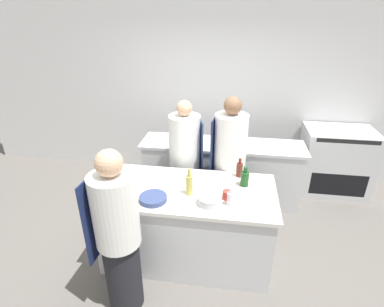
# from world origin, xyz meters

# --- Properties ---
(ground_plane) EXTENTS (16.00, 16.00, 0.00)m
(ground_plane) POSITION_xyz_m (0.00, 0.00, 0.00)
(ground_plane) COLOR #605B56
(wall_back) EXTENTS (8.00, 0.06, 2.80)m
(wall_back) POSITION_xyz_m (0.00, 2.13, 1.40)
(wall_back) COLOR silver
(wall_back) RESTS_ON ground_plane
(prep_counter) EXTENTS (1.85, 0.90, 0.89)m
(prep_counter) POSITION_xyz_m (0.00, 0.00, 0.45)
(prep_counter) COLOR silver
(prep_counter) RESTS_ON ground_plane
(pass_counter) EXTENTS (2.30, 0.58, 0.89)m
(pass_counter) POSITION_xyz_m (0.30, 1.26, 0.45)
(pass_counter) COLOR silver
(pass_counter) RESTS_ON ground_plane
(oven_range) EXTENTS (0.99, 0.68, 1.01)m
(oven_range) POSITION_xyz_m (2.01, 1.74, 0.50)
(oven_range) COLOR silver
(oven_range) RESTS_ON ground_plane
(chef_at_prep_near) EXTENTS (0.41, 0.39, 1.64)m
(chef_at_prep_near) POSITION_xyz_m (-0.49, -0.71, 0.81)
(chef_at_prep_near) COLOR black
(chef_at_prep_near) RESTS_ON ground_plane
(chef_at_stove) EXTENTS (0.44, 0.43, 1.64)m
(chef_at_stove) POSITION_xyz_m (-0.14, 0.73, 0.82)
(chef_at_stove) COLOR black
(chef_at_stove) RESTS_ON ground_plane
(chef_at_pass_far) EXTENTS (0.42, 0.40, 1.73)m
(chef_at_pass_far) POSITION_xyz_m (0.41, 0.65, 0.86)
(chef_at_pass_far) COLOR black
(chef_at_pass_far) RESTS_ON ground_plane
(bottle_olive_oil) EXTENTS (0.07, 0.07, 0.22)m
(bottle_olive_oil) POSITION_xyz_m (0.54, 0.36, 0.98)
(bottle_olive_oil) COLOR #5B2319
(bottle_olive_oil) RESTS_ON prep_counter
(bottle_vinegar) EXTENTS (0.09, 0.09, 0.22)m
(bottle_vinegar) POSITION_xyz_m (0.59, 0.16, 0.98)
(bottle_vinegar) COLOR #19471E
(bottle_vinegar) RESTS_ON prep_counter
(bottle_wine) EXTENTS (0.08, 0.08, 0.24)m
(bottle_wine) POSITION_xyz_m (-0.54, -0.32, 0.99)
(bottle_wine) COLOR black
(bottle_wine) RESTS_ON prep_counter
(bottle_cooking_oil) EXTENTS (0.07, 0.07, 0.19)m
(bottle_cooking_oil) POSITION_xyz_m (0.46, -0.22, 0.97)
(bottle_cooking_oil) COLOR silver
(bottle_cooking_oil) RESTS_ON prep_counter
(bottle_sauce) EXTENTS (0.07, 0.07, 0.29)m
(bottle_sauce) POSITION_xyz_m (0.04, -0.09, 1.01)
(bottle_sauce) COLOR #B2A84C
(bottle_sauce) RESTS_ON prep_counter
(bowl_mixing_large) EXTENTS (0.22, 0.22, 0.08)m
(bowl_mixing_large) POSITION_xyz_m (0.26, -0.23, 0.94)
(bowl_mixing_large) COLOR #B7BABC
(bowl_mixing_large) RESTS_ON prep_counter
(bowl_prep_small) EXTENTS (0.27, 0.27, 0.05)m
(bowl_prep_small) POSITION_xyz_m (-0.30, -0.25, 0.92)
(bowl_prep_small) COLOR navy
(bowl_prep_small) RESTS_ON prep_counter
(cup) EXTENTS (0.08, 0.08, 0.09)m
(cup) POSITION_xyz_m (0.42, -0.12, 0.94)
(cup) COLOR #B2382D
(cup) RESTS_ON prep_counter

